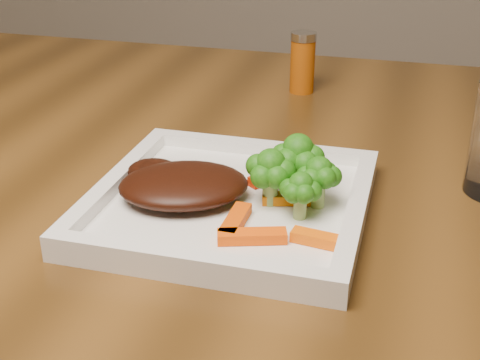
# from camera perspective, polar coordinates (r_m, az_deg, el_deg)

# --- Properties ---
(plate) EXTENTS (0.27, 0.27, 0.01)m
(plate) POSITION_cam_1_polar(r_m,az_deg,el_deg) (0.68, -0.82, -2.26)
(plate) COLOR white
(plate) RESTS_ON dining_table
(steak) EXTENTS (0.16, 0.14, 0.03)m
(steak) POSITION_cam_1_polar(r_m,az_deg,el_deg) (0.68, -4.83, -0.43)
(steak) COLOR #321107
(steak) RESTS_ON plate
(broccoli_0) EXTENTS (0.06, 0.06, 0.07)m
(broccoli_0) POSITION_cam_1_polar(r_m,az_deg,el_deg) (0.68, 4.93, 1.57)
(broccoli_0) COLOR #2A7012
(broccoli_0) RESTS_ON plate
(broccoli_1) EXTENTS (0.05, 0.05, 0.06)m
(broccoli_1) POSITION_cam_1_polar(r_m,az_deg,el_deg) (0.66, 6.74, 0.27)
(broccoli_1) COLOR #2A5E0F
(broccoli_1) RESTS_ON plate
(broccoli_2) EXTENTS (0.05, 0.05, 0.06)m
(broccoli_2) POSITION_cam_1_polar(r_m,az_deg,el_deg) (0.63, 5.21, -0.87)
(broccoli_2) COLOR #106110
(broccoli_2) RESTS_ON plate
(broccoli_3) EXTENTS (0.06, 0.06, 0.06)m
(broccoli_3) POSITION_cam_1_polar(r_m,az_deg,el_deg) (0.66, 2.61, 0.38)
(broccoli_3) COLOR #276811
(broccoli_3) RESTS_ON plate
(carrot_0) EXTENTS (0.06, 0.04, 0.01)m
(carrot_0) POSITION_cam_1_polar(r_m,az_deg,el_deg) (0.60, 1.03, -4.82)
(carrot_0) COLOR #FF5004
(carrot_0) RESTS_ON plate
(carrot_1) EXTENTS (0.06, 0.02, 0.01)m
(carrot_1) POSITION_cam_1_polar(r_m,az_deg,el_deg) (0.60, 7.01, -5.09)
(carrot_1) COLOR #FA6004
(carrot_1) RESTS_ON plate
(carrot_2) EXTENTS (0.02, 0.06, 0.01)m
(carrot_2) POSITION_cam_1_polar(r_m,az_deg,el_deg) (0.63, -0.40, -3.53)
(carrot_2) COLOR #E44903
(carrot_2) RESTS_ON plate
(carrot_4) EXTENTS (0.04, 0.05, 0.01)m
(carrot_4) POSITION_cam_1_polar(r_m,az_deg,el_deg) (0.71, 2.52, 0.27)
(carrot_4) COLOR red
(carrot_4) RESTS_ON plate
(carrot_6) EXTENTS (0.06, 0.03, 0.01)m
(carrot_6) POSITION_cam_1_polar(r_m,az_deg,el_deg) (0.67, 4.19, -1.60)
(carrot_6) COLOR #D46803
(carrot_6) RESTS_ON plate
(spice_shaker) EXTENTS (0.05, 0.05, 0.09)m
(spice_shaker) POSITION_cam_1_polar(r_m,az_deg,el_deg) (1.03, 5.36, 9.95)
(spice_shaker) COLOR #9C4508
(spice_shaker) RESTS_ON dining_table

